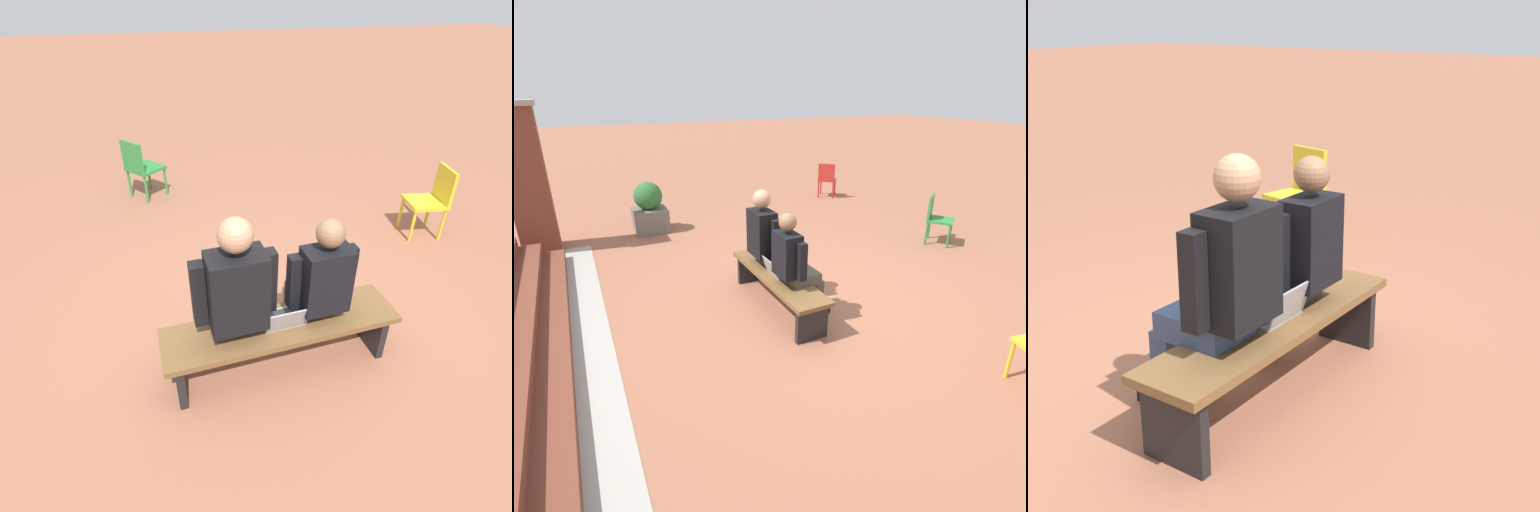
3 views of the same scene
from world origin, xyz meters
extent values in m
plane|color=#9E6047|center=(0.00, 0.00, 0.00)|extent=(60.00, 60.00, 0.00)
cube|color=brown|center=(0.06, 0.35, 0.42)|extent=(1.80, 0.44, 0.05)
cube|color=black|center=(-0.74, 0.35, 0.20)|extent=(0.06, 0.37, 0.40)
cube|color=black|center=(0.86, 0.35, 0.20)|extent=(0.06, 0.37, 0.40)
cube|color=#4C473D|center=(-0.24, 0.19, 0.50)|extent=(0.31, 0.36, 0.13)
cube|color=#4C473D|center=(-0.33, 0.01, 0.23)|extent=(0.10, 0.11, 0.45)
cube|color=black|center=(-0.33, -0.04, 0.03)|extent=(0.10, 0.22, 0.06)
cube|color=#4C473D|center=(-0.16, 0.01, 0.23)|extent=(0.10, 0.11, 0.45)
cube|color=black|center=(-0.16, -0.04, 0.03)|extent=(0.10, 0.22, 0.06)
cube|color=black|center=(-0.24, 0.39, 0.82)|extent=(0.34, 0.22, 0.51)
cube|color=#195133|center=(-0.24, 0.28, 0.78)|extent=(0.05, 0.01, 0.30)
cube|color=black|center=(-0.46, 0.33, 0.80)|extent=(0.08, 0.09, 0.43)
cube|color=black|center=(-0.03, 0.33, 0.80)|extent=(0.08, 0.09, 0.43)
sphere|color=#8C6647|center=(-0.24, 0.39, 1.20)|extent=(0.20, 0.20, 0.20)
cube|color=#384C75|center=(0.40, 0.17, 0.51)|extent=(0.35, 0.41, 0.14)
cube|color=#384C75|center=(0.31, -0.04, 0.23)|extent=(0.11, 0.12, 0.45)
cube|color=black|center=(0.31, -0.10, 0.04)|extent=(0.11, 0.25, 0.07)
cube|color=#384C75|center=(0.49, -0.04, 0.23)|extent=(0.11, 0.12, 0.45)
cube|color=black|center=(0.49, -0.10, 0.04)|extent=(0.11, 0.25, 0.07)
cube|color=black|center=(0.40, 0.39, 0.87)|extent=(0.39, 0.25, 0.57)
cube|color=black|center=(0.16, 0.32, 0.85)|extent=(0.09, 0.10, 0.49)
cube|color=black|center=(0.65, 0.32, 0.85)|extent=(0.09, 0.10, 0.49)
sphere|color=tan|center=(0.40, 0.39, 1.30)|extent=(0.23, 0.23, 0.23)
cube|color=#9EA0A5|center=(0.05, 0.31, 0.46)|extent=(0.32, 0.22, 0.02)
cube|color=#2D2D33|center=(0.05, 0.30, 0.47)|extent=(0.29, 0.15, 0.00)
cube|color=#9EA0A5|center=(0.05, 0.45, 0.57)|extent=(0.32, 0.07, 0.19)
cube|color=#33519E|center=(0.05, 0.45, 0.57)|extent=(0.28, 0.06, 0.17)
cube|color=gold|center=(-2.31, -1.10, 0.42)|extent=(0.50, 0.50, 0.04)
cube|color=gold|center=(-2.49, -1.05, 0.64)|extent=(0.13, 0.40, 0.40)
cylinder|color=gold|center=(-2.17, -1.31, 0.20)|extent=(0.04, 0.04, 0.40)
cylinder|color=gold|center=(-2.09, -0.96, 0.20)|extent=(0.04, 0.04, 0.40)
cylinder|color=gold|center=(-2.52, -1.23, 0.20)|extent=(0.04, 0.04, 0.40)
cylinder|color=gold|center=(-2.44, -0.88, 0.20)|extent=(0.04, 0.04, 0.40)
camera|label=1|loc=(0.90, 2.39, 2.53)|focal=28.00mm
camera|label=2|loc=(-3.81, 2.39, 2.52)|focal=28.00mm
camera|label=3|loc=(2.92, 2.39, 2.04)|focal=50.00mm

